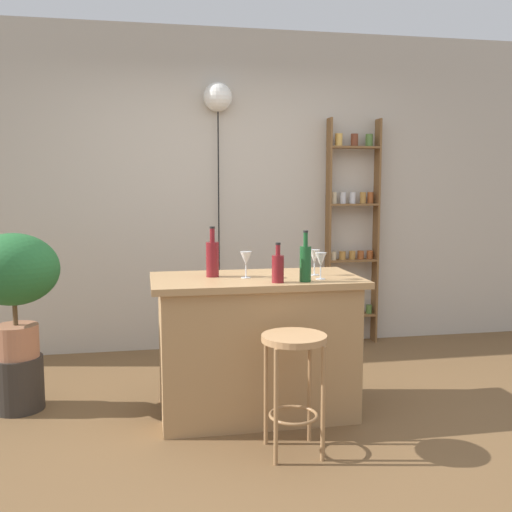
% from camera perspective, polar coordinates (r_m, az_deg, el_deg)
% --- Properties ---
extents(ground, '(12.00, 12.00, 0.00)m').
position_cam_1_polar(ground, '(3.65, 0.89, -16.54)').
color(ground, brown).
extents(back_wall, '(6.40, 0.10, 2.80)m').
position_cam_1_polar(back_wall, '(5.28, -3.41, 6.28)').
color(back_wall, '#BCB2A3').
rests_on(back_wall, ground).
extents(kitchen_counter, '(1.30, 0.70, 0.88)m').
position_cam_1_polar(kitchen_counter, '(3.78, -0.03, -8.59)').
color(kitchen_counter, '#A87F51').
rests_on(kitchen_counter, ground).
extents(bar_stool, '(0.35, 0.35, 0.66)m').
position_cam_1_polar(bar_stool, '(3.22, 3.68, -10.45)').
color(bar_stool, '#997047').
rests_on(bar_stool, ground).
extents(spice_shelf, '(0.48, 0.13, 2.05)m').
position_cam_1_polar(spice_shelf, '(5.45, 9.30, 2.54)').
color(spice_shelf, brown).
rests_on(spice_shelf, ground).
extents(plant_stool, '(0.32, 0.32, 0.35)m').
position_cam_1_polar(plant_stool, '(4.20, -21.99, -11.35)').
color(plant_stool, '#2D2823').
rests_on(plant_stool, ground).
extents(potted_plant, '(0.57, 0.52, 0.80)m').
position_cam_1_polar(potted_plant, '(4.04, -22.43, -1.89)').
color(potted_plant, '#A86B4C').
rests_on(potted_plant, plant_stool).
extents(bottle_vinegar, '(0.07, 0.07, 0.24)m').
position_cam_1_polar(bottle_vinegar, '(3.47, 2.13, -1.13)').
color(bottle_vinegar, maroon).
rests_on(bottle_vinegar, kitchen_counter).
extents(bottle_wine_red, '(0.07, 0.07, 0.31)m').
position_cam_1_polar(bottle_wine_red, '(3.51, 4.80, -0.62)').
color(bottle_wine_red, '#194C23').
rests_on(bottle_wine_red, kitchen_counter).
extents(bottle_soda_blue, '(0.08, 0.08, 0.32)m').
position_cam_1_polar(bottle_soda_blue, '(3.70, -4.24, -0.18)').
color(bottle_soda_blue, maroon).
rests_on(bottle_soda_blue, kitchen_counter).
extents(wine_glass_left, '(0.07, 0.07, 0.16)m').
position_cam_1_polar(wine_glass_left, '(3.77, 5.67, -0.10)').
color(wine_glass_left, silver).
rests_on(wine_glass_left, kitchen_counter).
extents(wine_glass_center, '(0.07, 0.07, 0.16)m').
position_cam_1_polar(wine_glass_center, '(3.61, 6.28, -0.41)').
color(wine_glass_center, silver).
rests_on(wine_glass_center, kitchen_counter).
extents(wine_glass_right, '(0.07, 0.07, 0.16)m').
position_cam_1_polar(wine_glass_right, '(3.64, -0.99, -0.31)').
color(wine_glass_right, silver).
rests_on(wine_glass_right, kitchen_counter).
extents(pendant_globe_light, '(0.25, 0.25, 2.33)m').
position_cam_1_polar(pendant_globe_light, '(5.22, -3.71, 14.87)').
color(pendant_globe_light, black).
rests_on(pendant_globe_light, ground).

